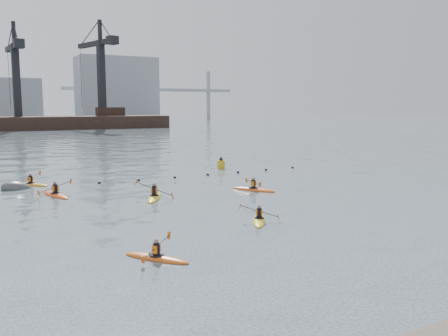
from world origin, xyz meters
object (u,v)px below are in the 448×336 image
Objects in this scene: kayaker_0 at (156,257)px; kayaker_3 at (154,197)px; kayaker_2 at (55,194)px; kayaker_5 at (31,184)px; kayaker_4 at (253,189)px; nav_buoy at (221,164)px; kayaker_1 at (259,219)px; mooring_buoy at (17,189)px.

kayaker_0 is 12.01m from kayaker_3.
kayaker_2 is 1.23× the size of kayaker_5.
kayaker_5 is (-13.26, 9.46, -0.00)m from kayaker_4.
kayaker_1 is at bearing -112.30° from nav_buoy.
kayaker_2 reaches higher than kayaker_0.
kayaker_5 reaches higher than kayaker_0.
kayaker_2 reaches higher than kayaker_5.
kayaker_2 is 17.02m from nav_buoy.
kayaker_3 is 1.64× the size of mooring_buoy.
kayaker_4 is (6.96, -0.54, -0.01)m from kayaker_3.
kayaker_4 is at bearing -106.70° from nav_buoy.
kayaker_3 reaches higher than kayaker_0.
kayaker_5 reaches higher than kayaker_1.
kayaker_1 is at bearing -71.28° from kayaker_2.
kayaker_4 is at bearing -30.01° from mooring_buoy.
kayaker_3 reaches higher than kayaker_1.
kayaker_1 is 19.23m from kayaker_5.
kayaker_1 is at bearing -57.76° from mooring_buoy.
kayaker_0 is 20.37m from kayaker_5.
kayaker_5 is at bearing 152.78° from kayaker_3.
mooring_buoy is at bearing -172.06° from kayaker_5.
kayaker_2 is at bearing -63.03° from mooring_buoy.
kayaker_3 is 1.23× the size of kayaker_5.
kayaker_0 is 0.93× the size of kayaker_5.
kayaker_3 is (-2.64, 8.11, 0.02)m from kayaker_1.
kayaker_3 reaches higher than mooring_buoy.
kayaker_5 is (-6.30, 8.92, -0.01)m from kayaker_3.
kayaker_1 reaches higher than mooring_buoy.
kayaker_3 is at bearing -46.43° from mooring_buoy.
kayaker_3 is 10.66m from mooring_buoy.
nav_buoy is (3.32, 11.06, 0.29)m from kayaker_4.
nav_buoy is (14.28, 21.84, 0.31)m from kayaker_0.
kayaker_4 reaches higher than kayaker_0.
nav_buoy reaches higher than kayaker_4.
nav_buoy is at bearing 8.11° from kayaker_2.
kayaker_2 is (-1.35, 15.13, 0.02)m from kayaker_0.
nav_buoy is at bearing 9.02° from mooring_buoy.
kayaker_1 is 20.14m from nav_buoy.
kayaker_5 is at bearing 59.91° from kayaker_0.
kayaker_2 is at bearing -50.92° from kayaker_4.
kayaker_0 is 0.83× the size of kayaker_4.
mooring_buoy is at bearing 155.33° from kayaker_1.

